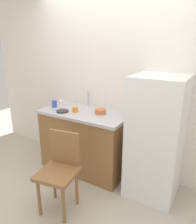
{
  "coord_description": "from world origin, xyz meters",
  "views": [
    {
      "loc": [
        1.27,
        -1.68,
        1.81
      ],
      "look_at": [
        -0.1,
        0.6,
        0.95
      ],
      "focal_mm": 34.25,
      "sensor_mm": 36.0,
      "label": 1
    }
  ],
  "objects_px": {
    "terracotta_bowl": "(100,111)",
    "hotplate": "(62,111)",
    "refrigerator": "(156,138)",
    "cup_white": "(62,103)",
    "cup_blue": "(54,104)",
    "chair": "(60,168)",
    "cup_orange": "(75,110)"
  },
  "relations": [
    {
      "from": "cup_orange",
      "to": "refrigerator",
      "type": "bearing_deg",
      "value": 4.12
    },
    {
      "from": "refrigerator",
      "to": "terracotta_bowl",
      "type": "bearing_deg",
      "value": 177.2
    },
    {
      "from": "terracotta_bowl",
      "to": "cup_white",
      "type": "bearing_deg",
      "value": -178.37
    },
    {
      "from": "hotplate",
      "to": "cup_orange",
      "type": "xyz_separation_m",
      "value": [
        0.16,
        0.08,
        0.03
      ]
    },
    {
      "from": "chair",
      "to": "terracotta_bowl",
      "type": "height_order",
      "value": "terracotta_bowl"
    },
    {
      "from": "cup_blue",
      "to": "cup_orange",
      "type": "bearing_deg",
      "value": -4.41
    },
    {
      "from": "terracotta_bowl",
      "to": "chair",
      "type": "bearing_deg",
      "value": -91.49
    },
    {
      "from": "hotplate",
      "to": "cup_orange",
      "type": "bearing_deg",
      "value": 28.08
    },
    {
      "from": "cup_blue",
      "to": "cup_orange",
      "type": "relative_size",
      "value": 1.32
    },
    {
      "from": "hotplate",
      "to": "refrigerator",
      "type": "bearing_deg",
      "value": 7.35
    },
    {
      "from": "cup_blue",
      "to": "chair",
      "type": "bearing_deg",
      "value": -46.11
    },
    {
      "from": "hotplate",
      "to": "cup_blue",
      "type": "xyz_separation_m",
      "value": [
        -0.25,
        0.12,
        0.04
      ]
    },
    {
      "from": "refrigerator",
      "to": "cup_blue",
      "type": "relative_size",
      "value": 14.63
    },
    {
      "from": "refrigerator",
      "to": "chair",
      "type": "distance_m",
      "value": 1.16
    },
    {
      "from": "chair",
      "to": "refrigerator",
      "type": "bearing_deg",
      "value": 34.83
    },
    {
      "from": "hotplate",
      "to": "chair",
      "type": "bearing_deg",
      "value": -53.42
    },
    {
      "from": "cup_orange",
      "to": "cup_white",
      "type": "bearing_deg",
      "value": 162.94
    },
    {
      "from": "hotplate",
      "to": "cup_white",
      "type": "xyz_separation_m",
      "value": [
        -0.17,
        0.18,
        0.04
      ]
    },
    {
      "from": "chair",
      "to": "cup_white",
      "type": "xyz_separation_m",
      "value": [
        -0.64,
        0.82,
        0.45
      ]
    },
    {
      "from": "terracotta_bowl",
      "to": "hotplate",
      "type": "xyz_separation_m",
      "value": [
        -0.49,
        -0.2,
        -0.02
      ]
    },
    {
      "from": "cup_blue",
      "to": "hotplate",
      "type": "bearing_deg",
      "value": -24.78
    },
    {
      "from": "refrigerator",
      "to": "cup_white",
      "type": "height_order",
      "value": "refrigerator"
    },
    {
      "from": "cup_blue",
      "to": "cup_white",
      "type": "height_order",
      "value": "same"
    },
    {
      "from": "refrigerator",
      "to": "hotplate",
      "type": "distance_m",
      "value": 1.3
    },
    {
      "from": "cup_white",
      "to": "hotplate",
      "type": "bearing_deg",
      "value": -47.4
    },
    {
      "from": "terracotta_bowl",
      "to": "hotplate",
      "type": "relative_size",
      "value": 0.88
    },
    {
      "from": "chair",
      "to": "hotplate",
      "type": "bearing_deg",
      "value": 116.76
    },
    {
      "from": "hotplate",
      "to": "terracotta_bowl",
      "type": "bearing_deg",
      "value": 22.46
    },
    {
      "from": "chair",
      "to": "cup_orange",
      "type": "relative_size",
      "value": 11.61
    },
    {
      "from": "terracotta_bowl",
      "to": "cup_blue",
      "type": "height_order",
      "value": "cup_blue"
    },
    {
      "from": "cup_orange",
      "to": "chair",
      "type": "bearing_deg",
      "value": -66.48
    },
    {
      "from": "refrigerator",
      "to": "cup_white",
      "type": "distance_m",
      "value": 1.46
    }
  ]
}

